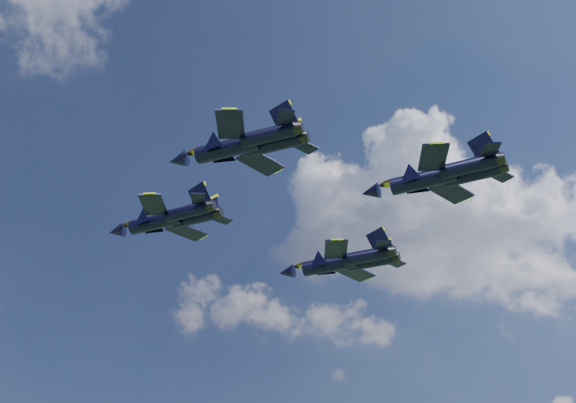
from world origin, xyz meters
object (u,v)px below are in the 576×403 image
Objects in this scene: jet_lead at (152,222)px; jet_left at (223,149)px; jet_right at (326,265)px; jet_slot at (419,180)px.

jet_left is (-4.68, -23.66, -3.07)m from jet_lead.
jet_slot reaches higher than jet_right.
jet_slot is (-4.64, -21.28, 1.33)m from jet_right.
jet_lead is 0.99× the size of jet_right.
jet_lead is 24.31m from jet_left.
jet_slot is (21.78, -7.31, 1.10)m from jet_left.
jet_left is at bearing 135.28° from jet_slot.
jet_right is at bearing -50.85° from jet_lead.
jet_right is 1.01× the size of jet_slot.
jet_lead is 35.43m from jet_slot.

